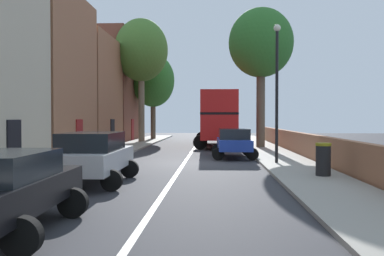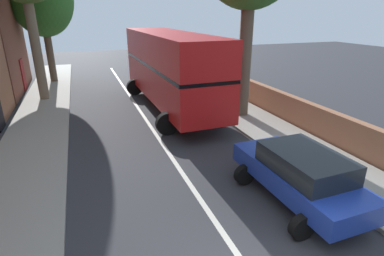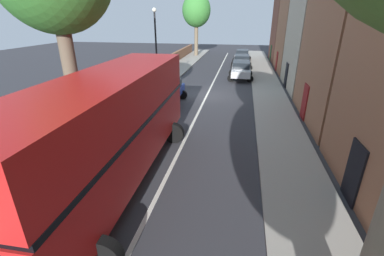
# 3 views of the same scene
# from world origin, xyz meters

# --- Properties ---
(double_decker_bus) EXTENTS (3.68, 10.83, 4.06)m
(double_decker_bus) POSITION_xyz_m (1.70, 12.45, 2.35)
(double_decker_bus) COLOR red
(double_decker_bus) RESTS_ON ground
(parked_car_blue_right_3) EXTENTS (2.44, 4.26, 1.60)m
(parked_car_blue_right_3) POSITION_xyz_m (2.50, 2.60, 0.91)
(parked_car_blue_right_3) COLOR #1E389E
(parked_car_blue_right_3) RESTS_ON ground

